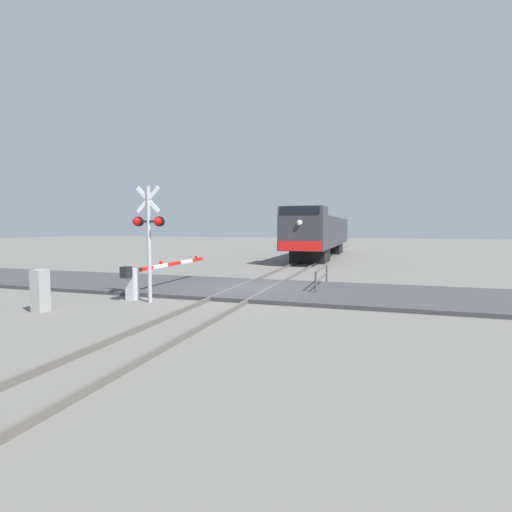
# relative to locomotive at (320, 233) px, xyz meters

# --- Properties ---
(ground_plane) EXTENTS (160.00, 160.00, 0.00)m
(ground_plane) POSITION_rel_locomotive_xyz_m (0.00, -19.04, -2.11)
(ground_plane) COLOR #605E59
(rail_track_left) EXTENTS (0.08, 80.00, 0.15)m
(rail_track_left) POSITION_rel_locomotive_xyz_m (-0.72, -19.04, -2.03)
(rail_track_left) COLOR #59544C
(rail_track_left) RESTS_ON ground_plane
(rail_track_right) EXTENTS (0.08, 80.00, 0.15)m
(rail_track_right) POSITION_rel_locomotive_xyz_m (0.72, -19.04, -2.03)
(rail_track_right) COLOR #59544C
(rail_track_right) RESTS_ON ground_plane
(road_surface) EXTENTS (36.00, 5.35, 0.14)m
(road_surface) POSITION_rel_locomotive_xyz_m (0.00, -19.04, -2.03)
(road_surface) COLOR #38383A
(road_surface) RESTS_ON ground_plane
(locomotive) EXTENTS (3.02, 18.92, 4.03)m
(locomotive) POSITION_rel_locomotive_xyz_m (0.00, 0.00, 0.00)
(locomotive) COLOR black
(locomotive) RESTS_ON ground_plane
(crossing_signal) EXTENTS (1.18, 0.33, 4.06)m
(crossing_signal) POSITION_rel_locomotive_xyz_m (-2.63, -22.54, 0.42)
(crossing_signal) COLOR #ADADB2
(crossing_signal) RESTS_ON ground_plane
(crossing_gate) EXTENTS (0.36, 6.40, 1.26)m
(crossing_gate) POSITION_rel_locomotive_xyz_m (-3.52, -21.37, -1.31)
(crossing_gate) COLOR silver
(crossing_gate) RESTS_ON ground_plane
(utility_cabinet) EXTENTS (0.37, 0.45, 1.33)m
(utility_cabinet) POSITION_rel_locomotive_xyz_m (-5.02, -24.93, -1.44)
(utility_cabinet) COLOR #999993
(utility_cabinet) RESTS_ON ground_plane
(guard_railing) EXTENTS (0.08, 3.28, 0.95)m
(guard_railing) POSITION_rel_locomotive_xyz_m (2.73, -17.89, -1.47)
(guard_railing) COLOR #4C4742
(guard_railing) RESTS_ON ground_plane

